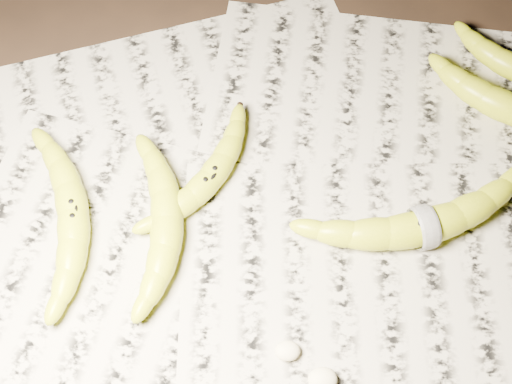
{
  "coord_description": "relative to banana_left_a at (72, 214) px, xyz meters",
  "views": [
    {
      "loc": [
        -0.02,
        -0.33,
        0.74
      ],
      "look_at": [
        0.0,
        0.03,
        0.05
      ],
      "focal_mm": 50.0,
      "sensor_mm": 36.0,
      "label": 1
    }
  ],
  "objects": [
    {
      "name": "ground",
      "position": [
        0.2,
        -0.03,
        -0.03
      ],
      "size": [
        3.0,
        3.0,
        0.0
      ],
      "primitive_type": "plane",
      "color": "black",
      "rests_on": "ground"
    },
    {
      "name": "newspaper_patch",
      "position": [
        0.23,
        -0.03,
        -0.02
      ],
      "size": [
        0.9,
        0.7,
        0.01
      ],
      "primitive_type": "cube",
      "color": "#ADA795",
      "rests_on": "ground"
    },
    {
      "name": "banana_left_a",
      "position": [
        0.0,
        0.0,
        0.0
      ],
      "size": [
        0.09,
        0.21,
        0.04
      ],
      "primitive_type": null,
      "rotation": [
        0.0,
        0.0,
        1.71
      ],
      "color": "#CCD91B",
      "rests_on": "newspaper_patch"
    },
    {
      "name": "banana_left_b",
      "position": [
        0.11,
        -0.01,
        0.0
      ],
      "size": [
        0.06,
        0.19,
        0.04
      ],
      "primitive_type": null,
      "rotation": [
        0.0,
        0.0,
        1.57
      ],
      "color": "#CCD91B",
      "rests_on": "newspaper_patch"
    },
    {
      "name": "banana_center",
      "position": [
        0.15,
        0.04,
        -0.0
      ],
      "size": [
        0.15,
        0.17,
        0.03
      ],
      "primitive_type": null,
      "rotation": [
        0.0,
        0.0,
        0.91
      ],
      "color": "#CCD91B",
      "rests_on": "newspaper_patch"
    },
    {
      "name": "banana_taped",
      "position": [
        0.39,
        -0.04,
        0.0
      ],
      "size": [
        0.25,
        0.11,
        0.04
      ],
      "primitive_type": null,
      "rotation": [
        0.0,
        0.0,
        0.2
      ],
      "color": "#CCD91B",
      "rests_on": "newspaper_patch"
    },
    {
      "name": "measuring_tape",
      "position": [
        0.39,
        -0.04,
        0.0
      ],
      "size": [
        0.01,
        0.05,
        0.05
      ],
      "primitive_type": "torus",
      "rotation": [
        0.0,
        1.57,
        0.2
      ],
      "color": "white",
      "rests_on": "newspaper_patch"
    },
    {
      "name": "flesh_chunk_b",
      "position": [
        0.26,
        -0.19,
        -0.01
      ],
      "size": [
        0.03,
        0.03,
        0.02
      ],
      "primitive_type": "ellipsoid",
      "color": "beige",
      "rests_on": "newspaper_patch"
    },
    {
      "name": "flesh_chunk_c",
      "position": [
        0.23,
        -0.16,
        -0.01
      ],
      "size": [
        0.03,
        0.02,
        0.02
      ],
      "primitive_type": "ellipsoid",
      "color": "beige",
      "rests_on": "newspaper_patch"
    }
  ]
}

